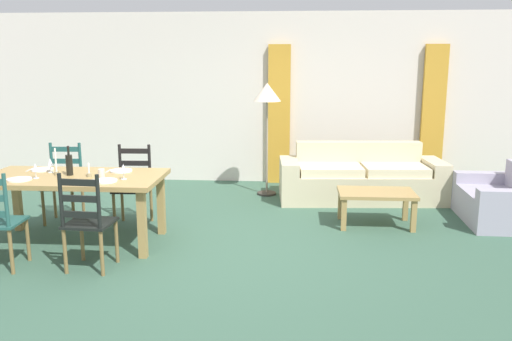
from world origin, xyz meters
The scene contains 27 objects.
ground_plane centered at (0.00, 0.00, -0.01)m, with size 9.60×9.60×0.02m, color #375946.
wall_far centered at (0.00, 3.30, 1.35)m, with size 9.60×0.16×2.70m, color silver.
curtain_panel_left centered at (0.70, 3.16, 1.10)m, with size 0.35×0.08×2.20m, color gold.
curtain_panel_right centered at (3.10, 3.16, 1.10)m, with size 0.35×0.08×2.20m, color gold.
dining_table centered at (-1.40, 0.08, 0.66)m, with size 1.90×0.96×0.75m.
dining_chair_near_right centered at (-0.97, -0.65, 0.48)m, with size 0.45×0.43×0.96m.
dining_chair_far_left centered at (-1.86, 0.87, 0.48)m, with size 0.44×0.42×0.96m.
dining_chair_far_right centered at (-0.97, 0.80, 0.48)m, with size 0.44×0.42×0.96m.
dinner_plate_near_left centered at (-1.85, -0.17, 0.76)m, with size 0.24×0.24×0.02m, color white.
fork_near_left centered at (-2.00, -0.17, 0.75)m, with size 0.02×0.17×0.01m, color silver.
dinner_plate_near_right centered at (-0.95, -0.17, 0.76)m, with size 0.24×0.24×0.02m, color white.
fork_near_right centered at (-1.10, -0.17, 0.75)m, with size 0.02×0.17×0.01m, color silver.
dinner_plate_far_left centered at (-1.85, 0.33, 0.76)m, with size 0.24×0.24×0.02m, color white.
fork_far_left centered at (-2.00, 0.33, 0.75)m, with size 0.02×0.17×0.01m, color silver.
dinner_plate_far_right centered at (-0.95, 0.33, 0.76)m, with size 0.24×0.24×0.02m, color white.
fork_far_right centered at (-1.10, 0.33, 0.75)m, with size 0.02×0.17×0.01m, color silver.
wine_bottle centered at (-1.44, 0.11, 0.87)m, with size 0.07×0.07×0.32m.
wine_glass_near_left centered at (-1.72, -0.07, 0.86)m, with size 0.06×0.06×0.16m.
wine_glass_near_right centered at (-0.80, -0.05, 0.86)m, with size 0.06×0.06×0.16m.
wine_glass_far_left centered at (-1.70, 0.22, 0.86)m, with size 0.06×0.06×0.16m.
coffee_cup_primary centered at (-1.06, 0.03, 0.80)m, with size 0.07×0.07×0.09m, color beige.
candle_tall centered at (-1.58, 0.10, 0.84)m, with size 0.05×0.05×0.29m.
candle_short centered at (-1.20, 0.04, 0.79)m, with size 0.05×0.05×0.15m.
couch centered at (1.90, 2.18, 0.29)m, with size 2.33×0.95×0.80m.
coffee_table centered at (1.94, 0.96, 0.36)m, with size 0.90×0.56×0.42m.
armchair_upholstered centered at (3.52, 1.21, 0.25)m, with size 0.83×1.18×0.72m.
standing_lamp centered at (0.55, 2.36, 1.41)m, with size 0.40×0.40×1.64m.
Camera 1 is at (0.96, -5.25, 1.95)m, focal length 37.05 mm.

